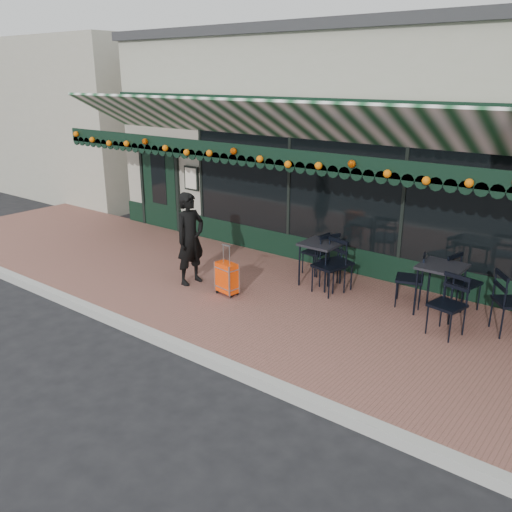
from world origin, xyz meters
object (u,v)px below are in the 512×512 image
Objects in this scene: cafe_table_a at (442,270)px; chair_a_right at (464,283)px; woman at (190,239)px; chair_b_front at (329,267)px; chair_a_front at (447,306)px; cafe_table_b at (321,247)px; chair_a_left at (410,279)px; suitcase at (227,278)px; chair_b_left at (315,253)px; chair_a_extra at (512,303)px; chair_b_right at (336,263)px.

chair_a_right reaches higher than cafe_table_a.
woman is 2.49m from chair_b_front.
chair_a_front is at bearing -161.21° from chair_a_right.
chair_a_left is at bearing 4.40° from cafe_table_b.
suitcase is 0.93× the size of chair_b_front.
chair_a_left is 1.09× the size of chair_b_left.
chair_a_left is 1.11m from chair_a_front.
chair_b_front is at bearing 59.05° from chair_a_extra.
chair_a_extra is at bearing 28.00° from suitcase.
chair_a_left is at bearing 28.00° from chair_b_front.
suitcase is 1.76m from cafe_table_b.
chair_a_right is at bearing -62.84° from woman.
chair_a_right is at bearing 37.83° from suitcase.
cafe_table_b is 0.97× the size of chair_b_left.
chair_a_left is 0.93× the size of chair_a_extra.
woman is 2.38m from chair_b_left.
suitcase is (0.87, -0.03, -0.54)m from woman.
suitcase is 1.08× the size of cafe_table_a.
cafe_table_b is at bearing 114.13° from chair_a_right.
cafe_table_b is at bearing -178.30° from cafe_table_a.
chair_b_right is at bearing 115.67° from chair_a_right.
suitcase is 1.93m from chair_b_right.
chair_a_extra is 1.00× the size of chair_b_right.
suitcase is 0.98× the size of chair_a_front.
suitcase is 0.92× the size of chair_b_right.
chair_b_right is at bearing 101.93° from chair_b_front.
chair_a_extra is (1.58, -0.08, 0.03)m from chair_a_left.
chair_a_front is 0.96m from chair_a_extra.
woman is 2.04× the size of cafe_table_a.
suitcase is at bearing 131.53° from chair_a_right.
chair_a_front reaches higher than cafe_table_a.
chair_a_left is 0.93× the size of chair_b_right.
cafe_table_b is at bearing 54.33° from chair_a_extra.
chair_b_right is 1.00× the size of chair_b_front.
chair_b_left is (-2.86, 1.03, -0.04)m from chair_a_front.
chair_a_left is 2.03m from chair_b_left.
suitcase reaches higher than cafe_table_a.
chair_b_right reaches higher than chair_b_front.
chair_b_front is at bearing 50.09° from chair_b_left.
woman reaches higher than cafe_table_b.
chair_a_front is 0.94× the size of chair_b_right.
cafe_table_b is at bearing 156.02° from chair_b_front.
chair_b_front is at bearing 49.94° from suitcase.
chair_b_right reaches higher than suitcase.
chair_a_front is (0.10, -1.04, -0.00)m from chair_a_right.
chair_b_left is (-2.00, 0.33, -0.04)m from chair_a_left.
cafe_table_b is 2.43m from chair_a_right.
woman is at bearing 144.48° from chair_b_right.
woman is 5.29m from chair_a_extra.
cafe_table_b is 0.83× the size of chair_b_front.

